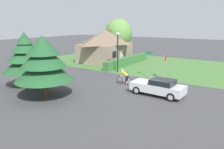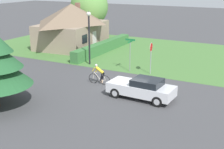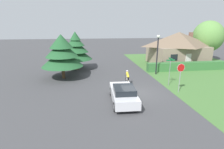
% 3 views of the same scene
% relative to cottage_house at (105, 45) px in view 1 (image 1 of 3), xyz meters
% --- Properties ---
extents(ground_plane, '(140.00, 140.00, 0.00)m').
position_rel_cottage_house_xyz_m(ground_plane, '(-10.19, -12.04, -2.60)').
color(ground_plane, '#424244').
extents(grass_verge_right, '(16.00, 36.00, 0.01)m').
position_rel_cottage_house_xyz_m(grass_verge_right, '(1.15, -8.04, -2.59)').
color(grass_verge_right, '#477538').
rests_on(grass_verge_right, ground).
extents(cottage_house, '(9.59, 6.98, 5.01)m').
position_rel_cottage_house_xyz_m(cottage_house, '(0.00, 0.00, 0.00)').
color(cottage_house, gray).
rests_on(cottage_house, ground).
extents(hedge_row, '(11.33, 0.90, 1.14)m').
position_rel_cottage_house_xyz_m(hedge_row, '(-0.95, -4.72, -2.03)').
color(hedge_row, '#387038').
rests_on(hedge_row, ground).
extents(sedan_left_lane, '(2.01, 4.57, 1.44)m').
position_rel_cottage_house_xyz_m(sedan_left_lane, '(-11.77, -13.83, -1.87)').
color(sedan_left_lane, silver).
rests_on(sedan_left_lane, ground).
extents(cyclist, '(0.44, 1.86, 1.57)m').
position_rel_cottage_house_xyz_m(cyclist, '(-10.50, -9.77, -1.85)').
color(cyclist, black).
rests_on(cyclist, ground).
extents(stop_sign, '(0.76, 0.09, 2.70)m').
position_rel_cottage_house_xyz_m(stop_sign, '(-6.20, -12.28, -0.67)').
color(stop_sign, gray).
rests_on(stop_sign, ground).
extents(street_lamp, '(0.39, 0.39, 5.00)m').
position_rel_cottage_house_xyz_m(street_lamp, '(-5.95, -6.08, 0.62)').
color(street_lamp, black).
rests_on(street_lamp, ground).
extents(street_name_sign, '(0.90, 0.90, 2.88)m').
position_rel_cottage_house_xyz_m(street_name_sign, '(-6.30, -10.41, -0.62)').
color(street_name_sign, gray).
rests_on(street_name_sign, ground).
extents(conifer_tall_near, '(4.70, 4.70, 5.08)m').
position_rel_cottage_house_xyz_m(conifer_tall_near, '(-17.38, -6.25, 0.41)').
color(conifer_tall_near, '#4C3823').
rests_on(conifer_tall_near, ground).
extents(conifer_tall_far, '(4.41, 4.41, 5.24)m').
position_rel_cottage_house_xyz_m(conifer_tall_far, '(-16.08, -2.10, 0.32)').
color(conifer_tall_far, '#4C3823').
rests_on(conifer_tall_far, ground).
extents(deciduous_tree_right, '(5.00, 5.00, 6.80)m').
position_rel_cottage_house_xyz_m(deciduous_tree_right, '(5.94, 1.25, 1.57)').
color(deciduous_tree_right, '#4C3823').
rests_on(deciduous_tree_right, ground).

